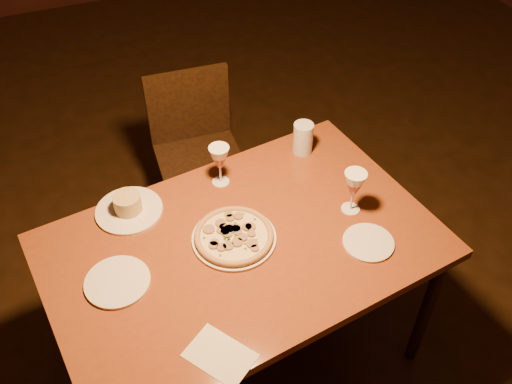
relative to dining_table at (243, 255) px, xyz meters
name	(u,v)px	position (x,y,z in m)	size (l,w,h in m)	color
floor	(290,305)	(0.28, 0.14, -0.66)	(7.00, 7.00, 0.00)	#311D10
dining_table	(243,255)	(0.00, 0.00, 0.00)	(1.45, 1.04, 0.72)	brown
chair_far	(197,148)	(0.09, 0.86, -0.19)	(0.43, 0.43, 0.83)	black
pizza_plate	(234,236)	(-0.02, 0.03, 0.08)	(0.30, 0.30, 0.03)	white
ramekin_saucer	(128,207)	(-0.33, 0.30, 0.09)	(0.25, 0.25, 0.08)	white
wine_glass_far	(220,165)	(0.04, 0.32, 0.15)	(0.08, 0.08, 0.17)	#A54A44
wine_glass_right	(353,192)	(0.43, 0.00, 0.15)	(0.08, 0.08, 0.18)	#A54A44
water_tumbler	(303,138)	(0.41, 0.37, 0.13)	(0.08, 0.08, 0.14)	silver
side_plate_left	(117,282)	(-0.44, -0.01, 0.07)	(0.22, 0.22, 0.01)	white
side_plate_near	(368,243)	(0.41, -0.17, 0.07)	(0.18, 0.18, 0.01)	white
menu_card	(220,355)	(-0.22, -0.38, 0.06)	(0.13, 0.20, 0.00)	silver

